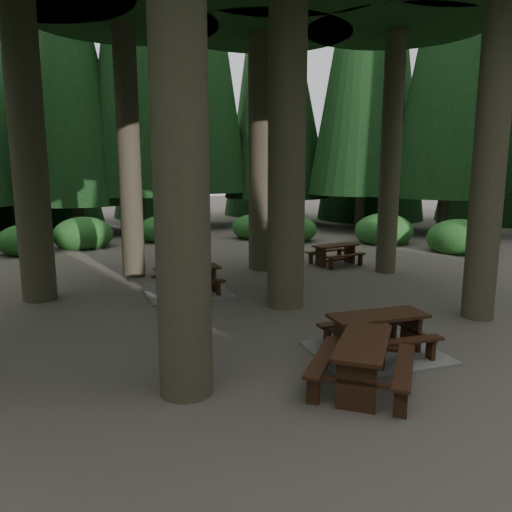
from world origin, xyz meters
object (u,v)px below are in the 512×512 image
picnic_table_c (188,285)px  picnic_table_e (363,357)px  picnic_table_d (336,251)px  picnic_table_a (377,341)px

picnic_table_c → picnic_table_e: 6.38m
picnic_table_d → picnic_table_e: bearing=-128.1°
picnic_table_d → picnic_table_e: (-5.28, -7.69, 0.05)m
picnic_table_e → picnic_table_d: bearing=12.6°
picnic_table_c → picnic_table_d: picnic_table_c is taller
picnic_table_a → picnic_table_e: (-1.10, -0.93, 0.26)m
picnic_table_a → picnic_table_c: size_ratio=1.08×
picnic_table_a → picnic_table_d: picnic_table_a is taller
picnic_table_c → picnic_table_d: 5.78m
picnic_table_a → picnic_table_c: bearing=114.8°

